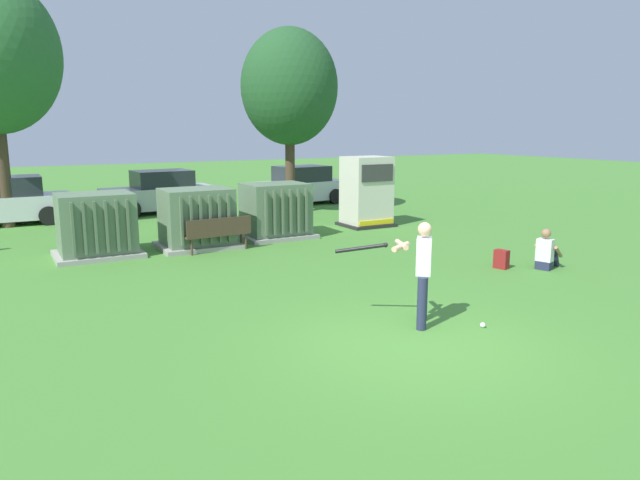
# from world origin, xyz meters

# --- Properties ---
(ground_plane) EXTENTS (96.00, 96.00, 0.00)m
(ground_plane) POSITION_xyz_m (0.00, 0.00, 0.00)
(ground_plane) COLOR #478433
(transformer_west) EXTENTS (2.10, 1.70, 1.62)m
(transformer_west) POSITION_xyz_m (-3.27, 8.87, 0.79)
(transformer_west) COLOR #9E9B93
(transformer_west) RESTS_ON ground
(transformer_mid_west) EXTENTS (2.10, 1.70, 1.62)m
(transformer_mid_west) POSITION_xyz_m (-0.69, 8.74, 0.79)
(transformer_mid_west) COLOR #9E9B93
(transformer_mid_west) RESTS_ON ground
(transformer_mid_east) EXTENTS (2.10, 1.70, 1.62)m
(transformer_mid_east) POSITION_xyz_m (1.81, 9.04, 0.79)
(transformer_mid_east) COLOR #9E9B93
(transformer_mid_east) RESTS_ON ground
(generator_enclosure) EXTENTS (1.60, 1.40, 2.30)m
(generator_enclosure) POSITION_xyz_m (5.35, 9.49, 1.14)
(generator_enclosure) COLOR #262626
(generator_enclosure) RESTS_ON ground
(park_bench) EXTENTS (1.82, 0.51, 0.92)m
(park_bench) POSITION_xyz_m (-0.38, 7.92, 0.54)
(park_bench) COLOR #4C3828
(park_bench) RESTS_ON ground
(batter) EXTENTS (1.38, 1.25, 1.74)m
(batter) POSITION_xyz_m (0.54, 0.67, 0.98)
(batter) COLOR #282D4C
(batter) RESTS_ON ground
(sports_ball) EXTENTS (0.09, 0.09, 0.09)m
(sports_ball) POSITION_xyz_m (1.37, 0.02, 0.04)
(sports_ball) COLOR white
(sports_ball) RESTS_ON ground
(seated_spectator) EXTENTS (0.79, 0.65, 0.96)m
(seated_spectator) POSITION_xyz_m (5.64, 2.37, 0.38)
(seated_spectator) COLOR #282D4C
(seated_spectator) RESTS_ON ground
(backpack) EXTENTS (0.32, 0.36, 0.44)m
(backpack) POSITION_xyz_m (4.77, 2.90, 0.21)
(backpack) COLOR maroon
(backpack) RESTS_ON ground
(tree_center_left) EXTENTS (3.57, 3.57, 6.83)m
(tree_center_left) POSITION_xyz_m (4.41, 13.29, 4.68)
(tree_center_left) COLOR #4C3828
(tree_center_left) RESTS_ON ground
(parked_car_left_of_center) EXTENTS (4.21, 1.95, 1.62)m
(parked_car_left_of_center) POSITION_xyz_m (-5.16, 15.69, 0.75)
(parked_car_left_of_center) COLOR silver
(parked_car_left_of_center) RESTS_ON ground
(parked_car_right_of_center) EXTENTS (4.30, 2.12, 1.62)m
(parked_car_right_of_center) POSITION_xyz_m (0.15, 16.00, 0.75)
(parked_car_right_of_center) COLOR #B2B2B7
(parked_car_right_of_center) RESTS_ON ground
(parked_car_rightmost) EXTENTS (4.38, 2.31, 1.62)m
(parked_car_rightmost) POSITION_xyz_m (6.01, 15.63, 0.75)
(parked_car_rightmost) COLOR silver
(parked_car_rightmost) RESTS_ON ground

